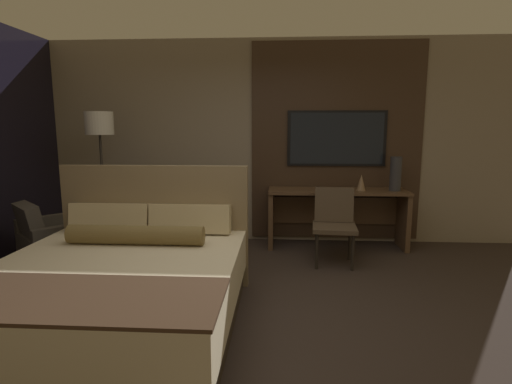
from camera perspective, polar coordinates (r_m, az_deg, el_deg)
The scene contains 10 objects.
ground_plane at distance 3.45m, azimuth -0.97°, elevation -18.60°, with size 16.00×16.00×0.00m, color #332823.
wall_back_tv_panel at distance 5.64m, azimuth 2.47°, elevation 7.13°, with size 7.20×0.09×2.80m.
bed at distance 3.46m, azimuth -18.80°, elevation -12.79°, with size 1.90×2.09×1.23m.
desk at distance 5.50m, azimuth 11.42°, elevation -2.22°, with size 1.83×0.54×0.78m.
tv at distance 5.61m, azimuth 11.43°, elevation 7.51°, with size 1.34×0.04×0.75m.
desk_chair at distance 4.85m, azimuth 11.10°, elevation -3.76°, with size 0.54×0.54×0.89m.
armchair_by_window at distance 5.10m, azimuth -26.66°, elevation -6.91°, with size 1.00×1.00×0.80m.
floor_lamp at distance 5.35m, azimuth -21.41°, elevation 7.59°, with size 0.34×0.34×1.80m.
vase_tall at distance 5.52m, azimuth 19.32°, elevation 2.48°, with size 0.15×0.15×0.45m.
vase_short at distance 5.42m, azimuth 14.80°, elevation 1.32°, with size 0.12×0.12×0.21m.
Camera 1 is at (0.25, -3.04, 1.62)m, focal length 28.00 mm.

